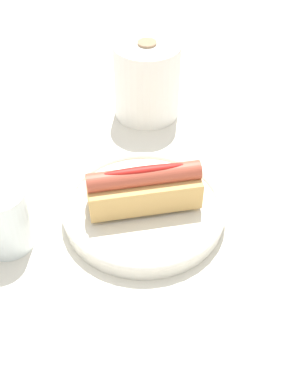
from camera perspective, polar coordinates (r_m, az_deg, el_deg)
name	(u,v)px	position (r m, az deg, el deg)	size (l,w,h in m)	color
ground_plane	(124,208)	(0.74, -2.20, -1.79)	(2.40, 2.40, 0.00)	silver
serving_bowl	(144,209)	(0.71, 0.00, -1.93)	(0.23, 0.23, 0.03)	silver
hotdog_front	(144,188)	(0.68, 0.00, 0.48)	(0.15, 0.06, 0.06)	tan
water_glass	(5,222)	(0.69, -15.12, -3.18)	(0.07, 0.07, 0.09)	white
paper_towel_roll	(147,80)	(0.88, 0.32, 12.25)	(0.11, 0.11, 0.13)	white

